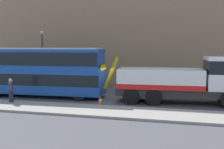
{
  "coord_description": "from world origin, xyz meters",
  "views": [
    {
      "loc": [
        4.7,
        -19.46,
        4.09
      ],
      "look_at": [
        0.15,
        -0.33,
        2.0
      ],
      "focal_mm": 40.95,
      "sensor_mm": 36.0,
      "label": 1
    }
  ],
  "objects_px": {
    "recovery_tow_truck": "(185,80)",
    "double_decker_bus": "(39,70)",
    "traffic_cone_near_bus": "(100,101)",
    "pedestrian_onlooker": "(11,91)",
    "street_lamp": "(42,53)"
  },
  "relations": [
    {
      "from": "recovery_tow_truck",
      "to": "double_decker_bus",
      "type": "height_order",
      "value": "double_decker_bus"
    },
    {
      "from": "recovery_tow_truck",
      "to": "double_decker_bus",
      "type": "bearing_deg",
      "value": 178.01
    },
    {
      "from": "recovery_tow_truck",
      "to": "double_decker_bus",
      "type": "relative_size",
      "value": 0.92
    },
    {
      "from": "double_decker_bus",
      "to": "traffic_cone_near_bus",
      "type": "xyz_separation_m",
      "value": [
        5.92,
        -2.12,
        -1.89
      ]
    },
    {
      "from": "pedestrian_onlooker",
      "to": "traffic_cone_near_bus",
      "type": "xyz_separation_m",
      "value": [
        6.43,
        1.0,
        -0.64
      ]
    },
    {
      "from": "recovery_tow_truck",
      "to": "pedestrian_onlooker",
      "type": "bearing_deg",
      "value": -167.69
    },
    {
      "from": "pedestrian_onlooker",
      "to": "traffic_cone_near_bus",
      "type": "distance_m",
      "value": 6.54
    },
    {
      "from": "street_lamp",
      "to": "double_decker_bus",
      "type": "bearing_deg",
      "value": -64.39
    },
    {
      "from": "pedestrian_onlooker",
      "to": "street_lamp",
      "type": "xyz_separation_m",
      "value": [
        -2.31,
        9.0,
        2.49
      ]
    },
    {
      "from": "double_decker_bus",
      "to": "pedestrian_onlooker",
      "type": "bearing_deg",
      "value": -101.32
    },
    {
      "from": "double_decker_bus",
      "to": "pedestrian_onlooker",
      "type": "height_order",
      "value": "double_decker_bus"
    },
    {
      "from": "traffic_cone_near_bus",
      "to": "recovery_tow_truck",
      "type": "bearing_deg",
      "value": 20.26
    },
    {
      "from": "recovery_tow_truck",
      "to": "pedestrian_onlooker",
      "type": "xyz_separation_m",
      "value": [
        -12.23,
        -3.14,
        -0.77
      ]
    },
    {
      "from": "street_lamp",
      "to": "pedestrian_onlooker",
      "type": "bearing_deg",
      "value": -75.6
    },
    {
      "from": "recovery_tow_truck",
      "to": "double_decker_bus",
      "type": "distance_m",
      "value": 11.73
    }
  ]
}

